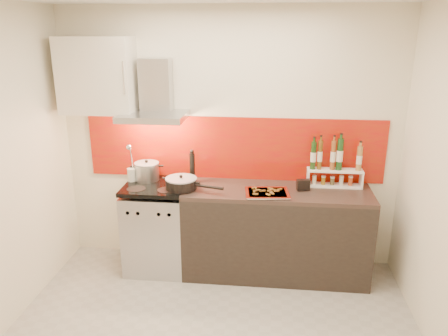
# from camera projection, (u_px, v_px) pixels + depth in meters

# --- Properties ---
(back_wall) EXTENTS (3.40, 0.02, 2.60)m
(back_wall) POSITION_uv_depth(u_px,v_px,m) (229.00, 140.00, 4.41)
(back_wall) COLOR silver
(back_wall) RESTS_ON ground
(backsplash) EXTENTS (3.00, 0.02, 0.64)m
(backsplash) POSITION_uv_depth(u_px,v_px,m) (234.00, 148.00, 4.42)
(backsplash) COLOR #9D2708
(backsplash) RESTS_ON back_wall
(range_stove) EXTENTS (0.60, 0.60, 0.91)m
(range_stove) POSITION_uv_depth(u_px,v_px,m) (157.00, 227.00, 4.45)
(range_stove) COLOR #B7B7BA
(range_stove) RESTS_ON ground
(counter) EXTENTS (1.80, 0.60, 0.90)m
(counter) POSITION_uv_depth(u_px,v_px,m) (276.00, 232.00, 4.33)
(counter) COLOR black
(counter) RESTS_ON ground
(range_hood) EXTENTS (0.62, 0.50, 0.61)m
(range_hood) POSITION_uv_depth(u_px,v_px,m) (155.00, 98.00, 4.19)
(range_hood) COLOR #B7B7BA
(range_hood) RESTS_ON back_wall
(upper_cabinet) EXTENTS (0.70, 0.35, 0.72)m
(upper_cabinet) POSITION_uv_depth(u_px,v_px,m) (97.00, 75.00, 4.17)
(upper_cabinet) COLOR beige
(upper_cabinet) RESTS_ON back_wall
(stock_pot) EXTENTS (0.25, 0.25, 0.21)m
(stock_pot) POSITION_uv_depth(u_px,v_px,m) (147.00, 171.00, 4.41)
(stock_pot) COLOR #B7B7BA
(stock_pot) RESTS_ON range_stove
(saute_pan) EXTENTS (0.57, 0.30, 0.14)m
(saute_pan) POSITION_uv_depth(u_px,v_px,m) (182.00, 183.00, 4.18)
(saute_pan) COLOR black
(saute_pan) RESTS_ON range_stove
(utensil_jar) EXTENTS (0.09, 0.13, 0.41)m
(utensil_jar) POSITION_uv_depth(u_px,v_px,m) (131.00, 171.00, 4.36)
(utensil_jar) COLOR silver
(utensil_jar) RESTS_ON range_stove
(pepper_mill) EXTENTS (0.05, 0.05, 0.34)m
(pepper_mill) POSITION_uv_depth(u_px,v_px,m) (192.00, 166.00, 4.35)
(pepper_mill) COLOR black
(pepper_mill) RESTS_ON counter
(step_shelf) EXTENTS (0.53, 0.15, 0.48)m
(step_shelf) POSITION_uv_depth(u_px,v_px,m) (334.00, 167.00, 4.23)
(step_shelf) COLOR white
(step_shelf) RESTS_ON counter
(caddy_box) EXTENTS (0.13, 0.08, 0.10)m
(caddy_box) POSITION_uv_depth(u_px,v_px,m) (303.00, 185.00, 4.15)
(caddy_box) COLOR black
(caddy_box) RESTS_ON counter
(baking_tray) EXTENTS (0.43, 0.35, 0.03)m
(baking_tray) POSITION_uv_depth(u_px,v_px,m) (267.00, 193.00, 4.07)
(baking_tray) COLOR silver
(baking_tray) RESTS_ON counter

